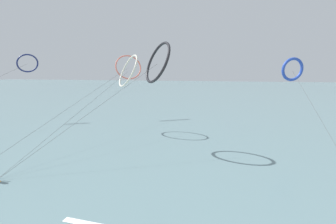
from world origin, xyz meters
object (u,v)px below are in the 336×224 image
object	(u,v)px
kite_coral	(128,67)
kite_charcoal	(157,62)
kite_cobalt	(293,69)
kite_ivory	(128,71)
kite_navy	(27,63)

from	to	relation	value
kite_coral	kite_charcoal	world-z (taller)	kite_charcoal
kite_cobalt	kite_coral	bearing A→B (deg)	-38.07
kite_coral	kite_ivory	bearing A→B (deg)	-102.19
kite_navy	kite_charcoal	size ratio (longest dim) A/B	2.09
kite_cobalt	kite_ivory	world-z (taller)	kite_ivory
kite_cobalt	kite_charcoal	xyz separation A→B (m)	(-17.18, -10.38, 0.79)
kite_coral	kite_ivory	size ratio (longest dim) A/B	1.65
kite_navy	kite_coral	xyz separation A→B (m)	(17.22, 6.50, -0.70)
kite_navy	kite_cobalt	world-z (taller)	kite_navy
kite_navy	kite_ivory	world-z (taller)	kite_navy
kite_cobalt	kite_navy	bearing A→B (deg)	-23.87
kite_cobalt	kite_ivory	bearing A→B (deg)	-15.41
kite_coral	kite_ivory	distance (m)	11.50
kite_navy	kite_cobalt	size ratio (longest dim) A/B	1.60
kite_navy	kite_ivory	size ratio (longest dim) A/B	1.36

